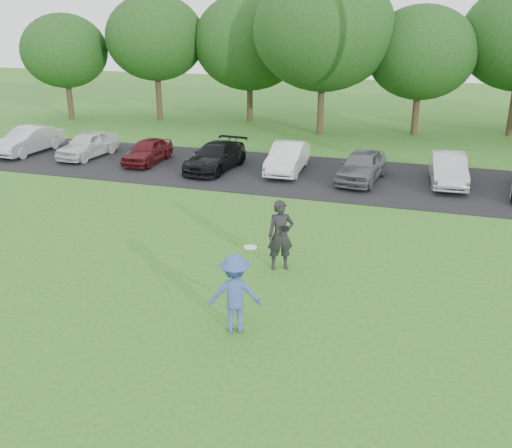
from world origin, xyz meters
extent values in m
plane|color=#276F1F|center=(0.00, 0.00, 0.00)|extent=(100.00, 100.00, 0.00)
cube|color=black|center=(0.00, 13.00, 0.01)|extent=(32.00, 6.50, 0.03)
imported|color=#36539A|center=(0.49, 0.51, 0.87)|extent=(1.26, 0.95, 1.73)
cylinder|color=white|center=(0.81, 0.56, 1.94)|extent=(0.27, 0.27, 0.06)
imported|color=black|center=(0.56, 3.84, 0.93)|extent=(0.81, 0.69, 1.87)
cube|color=black|center=(0.74, 3.66, 1.21)|extent=(0.17, 0.15, 0.10)
imported|color=#B7B9BF|center=(-14.30, 12.78, 0.64)|extent=(1.59, 3.82, 1.23)
imported|color=silver|center=(-11.17, 12.96, 0.62)|extent=(1.65, 3.55, 1.18)
imported|color=#4E1114|center=(-8.02, 12.84, 0.57)|extent=(1.30, 3.18, 1.08)
imported|color=black|center=(-4.70, 12.65, 0.60)|extent=(1.92, 4.02, 1.13)
imported|color=silver|center=(-1.68, 13.21, 0.63)|extent=(1.42, 3.71, 1.21)
imported|color=#595C61|center=(1.48, 12.76, 0.65)|extent=(1.85, 3.76, 1.23)
imported|color=#AEB0B6|center=(4.75, 13.32, 0.63)|extent=(1.56, 3.72, 1.20)
cylinder|color=#38281C|center=(-18.00, 21.60, 1.10)|extent=(0.36, 0.36, 2.20)
ellipsoid|color=#214C19|center=(-18.00, 21.60, 4.15)|extent=(5.20, 5.20, 4.42)
cylinder|color=#38281C|center=(-12.50, 23.00, 1.35)|extent=(0.36, 0.36, 2.70)
ellipsoid|color=#214C19|center=(-12.50, 23.00, 4.93)|extent=(5.94, 5.94, 5.05)
cylinder|color=#38281C|center=(-7.00, 24.40, 1.10)|extent=(0.36, 0.36, 2.20)
ellipsoid|color=#214C19|center=(-7.00, 24.40, 4.71)|extent=(6.68, 6.68, 5.68)
cylinder|color=#38281C|center=(-2.00, 21.60, 1.35)|extent=(0.36, 0.36, 2.70)
ellipsoid|color=#214C19|center=(-2.00, 21.60, 5.48)|extent=(7.42, 7.42, 6.31)
cylinder|color=#38281C|center=(3.00, 23.00, 1.10)|extent=(0.36, 0.36, 2.20)
ellipsoid|color=#214C19|center=(3.00, 23.00, 4.36)|extent=(5.76, 5.76, 4.90)
cylinder|color=#38281C|center=(8.00, 24.40, 1.35)|extent=(0.36, 0.36, 2.70)
camera|label=1|loc=(4.10, -9.47, 6.37)|focal=40.00mm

